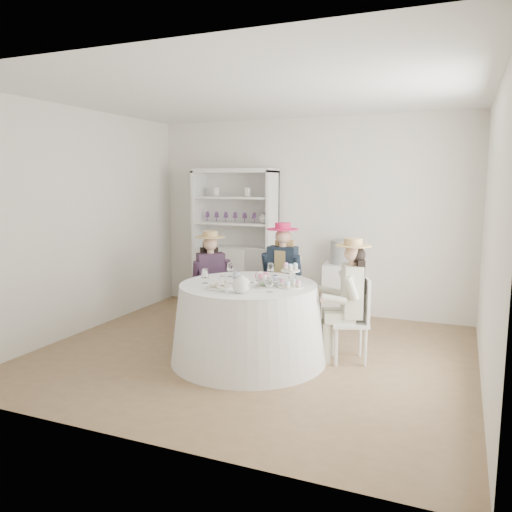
% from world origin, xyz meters
% --- Properties ---
extents(ground, '(4.50, 4.50, 0.00)m').
position_xyz_m(ground, '(0.00, 0.00, 0.00)').
color(ground, brown).
rests_on(ground, ground).
extents(ceiling, '(4.50, 4.50, 0.00)m').
position_xyz_m(ceiling, '(0.00, 0.00, 2.70)').
color(ceiling, white).
rests_on(ceiling, wall_back).
extents(wall_back, '(4.50, 0.00, 4.50)m').
position_xyz_m(wall_back, '(0.00, 2.00, 1.35)').
color(wall_back, white).
rests_on(wall_back, ground).
extents(wall_front, '(4.50, 0.00, 4.50)m').
position_xyz_m(wall_front, '(0.00, -2.00, 1.35)').
color(wall_front, white).
rests_on(wall_front, ground).
extents(wall_left, '(0.00, 4.50, 4.50)m').
position_xyz_m(wall_left, '(-2.25, 0.00, 1.35)').
color(wall_left, white).
rests_on(wall_left, ground).
extents(wall_right, '(0.00, 4.50, 4.50)m').
position_xyz_m(wall_right, '(2.25, 0.00, 1.35)').
color(wall_right, white).
rests_on(wall_right, ground).
extents(tea_table, '(1.60, 1.60, 0.80)m').
position_xyz_m(tea_table, '(0.03, -0.18, 0.40)').
color(tea_table, white).
rests_on(tea_table, ground).
extents(hutch, '(1.20, 0.46, 2.01)m').
position_xyz_m(hutch, '(-1.00, 1.77, 0.72)').
color(hutch, silver).
rests_on(hutch, ground).
extents(side_table, '(0.55, 0.55, 0.75)m').
position_xyz_m(side_table, '(0.56, 1.75, 0.37)').
color(side_table, silver).
rests_on(side_table, ground).
extents(hatbox, '(0.39, 0.39, 0.32)m').
position_xyz_m(hatbox, '(0.56, 1.75, 0.91)').
color(hatbox, black).
rests_on(hatbox, side_table).
extents(guest_left, '(0.52, 0.53, 1.25)m').
position_xyz_m(guest_left, '(-0.75, 0.49, 0.70)').
color(guest_left, silver).
rests_on(guest_left, ground).
extents(guest_mid, '(0.48, 0.51, 1.35)m').
position_xyz_m(guest_mid, '(0.03, 0.85, 0.76)').
color(guest_mid, silver).
rests_on(guest_mid, ground).
extents(guest_right, '(0.53, 0.48, 1.27)m').
position_xyz_m(guest_right, '(0.99, 0.17, 0.72)').
color(guest_right, silver).
rests_on(guest_right, ground).
extents(spare_chair, '(0.47, 0.47, 0.99)m').
position_xyz_m(spare_chair, '(-0.34, 1.14, 0.53)').
color(spare_chair, silver).
rests_on(spare_chair, ground).
extents(teacup_a, '(0.09, 0.09, 0.07)m').
position_xyz_m(teacup_a, '(-0.19, 0.02, 0.84)').
color(teacup_a, white).
rests_on(teacup_a, tea_table).
extents(teacup_b, '(0.08, 0.08, 0.06)m').
position_xyz_m(teacup_b, '(0.08, 0.12, 0.83)').
color(teacup_b, white).
rests_on(teacup_b, tea_table).
extents(teacup_c, '(0.13, 0.13, 0.08)m').
position_xyz_m(teacup_c, '(0.27, -0.07, 0.84)').
color(teacup_c, white).
rests_on(teacup_c, tea_table).
extents(flower_bowl, '(0.27, 0.27, 0.06)m').
position_xyz_m(flower_bowl, '(0.25, -0.17, 0.83)').
color(flower_bowl, white).
rests_on(flower_bowl, tea_table).
extents(flower_arrangement, '(0.18, 0.18, 0.07)m').
position_xyz_m(flower_arrangement, '(0.22, -0.25, 0.89)').
color(flower_arrangement, pink).
rests_on(flower_arrangement, tea_table).
extents(table_teapot, '(0.24, 0.17, 0.18)m').
position_xyz_m(table_teapot, '(0.14, -0.58, 0.88)').
color(table_teapot, white).
rests_on(table_teapot, tea_table).
extents(sandwich_plate, '(0.25, 0.25, 0.05)m').
position_xyz_m(sandwich_plate, '(-0.16, -0.49, 0.82)').
color(sandwich_plate, white).
rests_on(sandwich_plate, tea_table).
extents(cupcake_stand, '(0.25, 0.25, 0.23)m').
position_xyz_m(cupcake_stand, '(0.48, -0.18, 0.89)').
color(cupcake_stand, white).
rests_on(cupcake_stand, tea_table).
extents(stemware_set, '(0.91, 0.95, 0.15)m').
position_xyz_m(stemware_set, '(0.03, -0.18, 0.88)').
color(stemware_set, white).
rests_on(stemware_set, tea_table).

